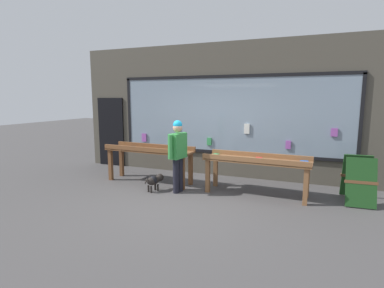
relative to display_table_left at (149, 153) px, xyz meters
name	(u,v)px	position (x,y,z in m)	size (l,w,h in m)	color
ground_plane	(182,201)	(1.33, -0.99, -0.74)	(40.00, 40.00, 0.00)	#474444
shopfront_facade	(217,111)	(1.31, 1.40, 1.01)	(8.20, 0.29, 3.53)	#4C473D
display_table_left	(149,153)	(0.00, 0.00, 0.00)	(2.28, 0.70, 0.93)	brown
display_table_right	(257,163)	(2.65, 0.00, -0.04)	(2.28, 0.77, 0.88)	brown
person_browsing	(178,151)	(0.99, -0.47, 0.20)	(0.29, 0.64, 1.62)	black
small_dog	(154,180)	(0.47, -0.60, -0.49)	(0.31, 0.50, 0.37)	black
sandwich_board_sign	(358,179)	(4.64, 0.27, -0.26)	(0.61, 0.84, 0.94)	#193F19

